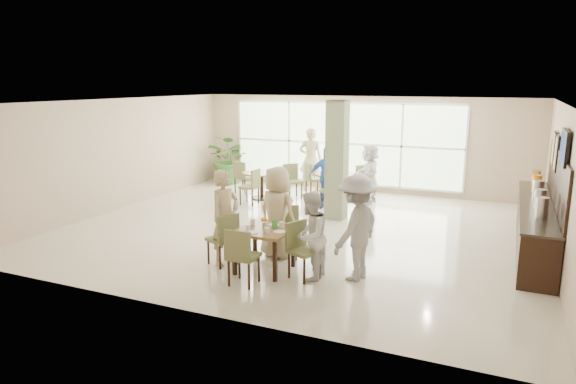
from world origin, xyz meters
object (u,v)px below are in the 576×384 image
at_px(round_table_right, 336,180).
at_px(buffet_counter, 537,222).
at_px(main_table, 264,235).
at_px(round_table_left, 262,178).
at_px(adult_a, 326,177).
at_px(adult_standing, 311,159).
at_px(teen_standing, 356,228).
at_px(teen_far, 277,212).
at_px(adult_b, 370,173).
at_px(potted_plant, 230,159).
at_px(teen_right, 310,236).
at_px(teen_left, 225,217).

distance_m(round_table_right, buffet_counter, 5.49).
distance_m(main_table, buffet_counter, 5.33).
bearing_deg(round_table_left, buffet_counter, -15.31).
bearing_deg(buffet_counter, adult_a, 160.79).
bearing_deg(adult_standing, main_table, 90.99).
height_order(buffet_counter, teen_standing, buffet_counter).
distance_m(teen_far, adult_b, 4.97).
xyz_separation_m(potted_plant, teen_right, (5.31, -6.58, -0.04)).
bearing_deg(buffet_counter, potted_plant, 158.69).
bearing_deg(teen_right, potted_plant, -142.99).
height_order(round_table_left, adult_b, adult_b).
height_order(potted_plant, teen_right, potted_plant).
distance_m(round_table_left, teen_left, 5.27).
relative_size(potted_plant, teen_far, 0.92).
xyz_separation_m(potted_plant, adult_standing, (2.76, -0.01, 0.16)).
relative_size(round_table_left, teen_standing, 0.62).
relative_size(buffet_counter, adult_b, 2.92).
relative_size(round_table_left, adult_standing, 0.57).
bearing_deg(adult_a, round_table_left, 165.27).
distance_m(teen_left, adult_a, 4.79).
bearing_deg(teen_far, potted_plant, -35.73).
bearing_deg(adult_b, buffet_counter, 58.86).
height_order(buffet_counter, adult_b, buffet_counter).
bearing_deg(teen_far, round_table_right, -66.89).
distance_m(main_table, teen_left, 0.82).
xyz_separation_m(main_table, adult_standing, (-1.70, 6.54, 0.30)).
bearing_deg(teen_far, teen_right, 158.67).
xyz_separation_m(teen_far, teen_standing, (1.63, -0.45, 0.02)).
bearing_deg(round_table_left, potted_plant, 140.94).
distance_m(round_table_right, teen_left, 5.56).
height_order(adult_a, adult_standing, adult_standing).
bearing_deg(adult_a, teen_far, -92.79).
xyz_separation_m(teen_right, adult_a, (-1.45, 4.86, 0.05)).
relative_size(round_table_left, buffet_counter, 0.23).
relative_size(teen_far, teen_standing, 0.97).
relative_size(teen_standing, adult_b, 1.09).
height_order(main_table, buffet_counter, buffet_counter).
relative_size(potted_plant, teen_right, 1.06).
height_order(round_table_left, teen_right, teen_right).
xyz_separation_m(teen_right, teen_standing, (0.68, 0.31, 0.14)).
distance_m(round_table_left, potted_plant, 2.45).
xyz_separation_m(teen_left, teen_far, (0.70, 0.68, 0.00)).
height_order(round_table_right, teen_standing, teen_standing).
bearing_deg(buffet_counter, teen_far, -151.54).
xyz_separation_m(teen_far, adult_standing, (-1.60, 5.80, 0.09)).
bearing_deg(adult_a, adult_standing, 113.19).
xyz_separation_m(potted_plant, adult_a, (3.86, -1.71, 0.00)).
bearing_deg(adult_a, teen_standing, -74.66).
height_order(main_table, teen_right, teen_right).
bearing_deg(main_table, round_table_left, 117.08).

